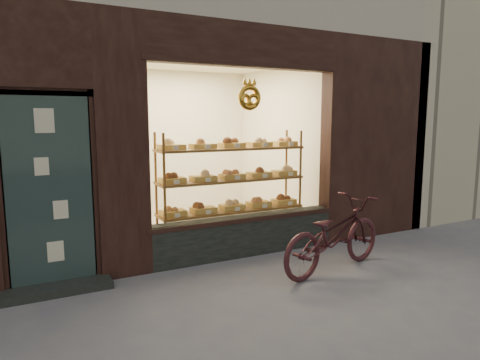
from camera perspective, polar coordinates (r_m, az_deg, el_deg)
ground at (r=4.17m, az=9.51°, el=-18.73°), size 90.00×90.00×0.00m
neighbor_right at (r=14.80m, az=28.11°, el=17.47°), size 12.00×7.00×9.00m
display_shelf at (r=6.22m, az=-1.10°, el=-1.08°), size 2.20×0.45×1.70m
bicycle at (r=5.45m, az=12.37°, el=-7.15°), size 1.83×0.96×0.91m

